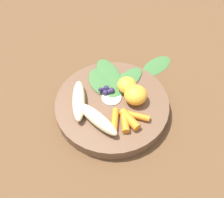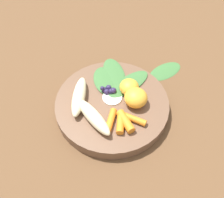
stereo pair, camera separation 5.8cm
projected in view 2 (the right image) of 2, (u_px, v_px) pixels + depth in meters
ground_plane at (112, 109)px, 0.64m from camera, size 2.40×2.40×0.00m
bowl at (112, 105)px, 0.63m from camera, size 0.27×0.27×0.03m
banana_peeled_left at (93, 117)px, 0.57m from camera, size 0.05×0.12×0.03m
banana_peeled_right at (79, 96)px, 0.61m from camera, size 0.11×0.10×0.03m
orange_segment_near at (129, 87)px, 0.62m from camera, size 0.05×0.05×0.03m
orange_segment_far at (136, 98)px, 0.60m from camera, size 0.05×0.05×0.04m
carrot_front at (111, 120)px, 0.58m from camera, size 0.06×0.04×0.02m
carrot_mid_left at (120, 123)px, 0.57m from camera, size 0.05×0.05×0.02m
carrot_mid_right at (126, 121)px, 0.57m from camera, size 0.04×0.06×0.02m
carrot_rear at (133, 119)px, 0.58m from camera, size 0.03×0.06×0.01m
blueberry_pile at (108, 90)px, 0.63m from camera, size 0.03×0.03×0.02m
coconut_shred_patch at (112, 98)px, 0.62m from camera, size 0.05×0.05×0.00m
kale_leaf_left at (129, 84)px, 0.65m from camera, size 0.13×0.06×0.01m
kale_leaf_right at (114, 74)px, 0.67m from camera, size 0.11×0.13×0.01m
kale_leaf_rear at (105, 80)px, 0.66m from camera, size 0.10×0.11×0.01m
kale_leaf_stray at (165, 71)px, 0.72m from camera, size 0.11×0.07×0.01m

